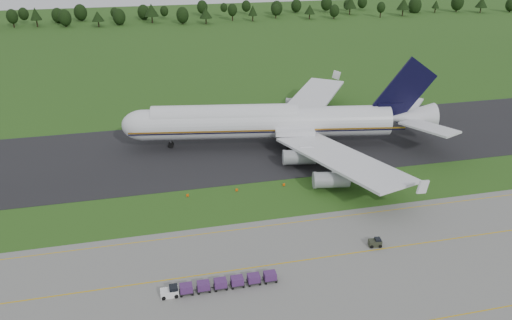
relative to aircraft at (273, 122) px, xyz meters
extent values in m
plane|color=#254C16|center=(-15.49, -27.86, -6.57)|extent=(600.00, 600.00, 0.00)
cube|color=slate|center=(-15.49, -61.86, -6.54)|extent=(300.00, 52.00, 0.06)
cube|color=black|center=(-15.49, 0.14, -6.53)|extent=(300.00, 40.00, 0.08)
cube|color=#C59A0B|center=(-15.49, -49.86, -6.51)|extent=(300.00, 0.25, 0.01)
cube|color=#C59A0B|center=(-15.49, -37.86, -6.51)|extent=(120.00, 0.20, 0.01)
cylinder|color=black|center=(-100.82, 199.40, -4.53)|extent=(0.70, 0.70, 4.09)
sphere|color=black|center=(-100.82, 199.40, -0.32)|extent=(6.35, 6.35, 6.35)
cylinder|color=black|center=(-88.02, 198.33, -4.59)|extent=(0.70, 0.70, 3.97)
cone|color=black|center=(-88.02, 198.33, 0.92)|extent=(6.38, 6.38, 7.05)
cylinder|color=black|center=(-71.88, 194.71, -4.87)|extent=(0.70, 0.70, 3.41)
sphere|color=black|center=(-71.88, 194.71, -1.37)|extent=(7.25, 7.25, 7.25)
cylinder|color=black|center=(-53.48, 190.64, -4.98)|extent=(0.70, 0.70, 3.19)
cone|color=black|center=(-53.48, 190.64, -0.54)|extent=(7.14, 7.14, 5.67)
cylinder|color=black|center=(-41.74, 194.12, -5.03)|extent=(0.70, 0.70, 3.08)
sphere|color=black|center=(-41.74, 194.12, -1.86)|extent=(7.34, 7.34, 7.34)
cylinder|color=black|center=(-22.77, 196.18, -4.53)|extent=(0.70, 0.70, 4.09)
cone|color=black|center=(-22.77, 196.18, 1.16)|extent=(8.40, 8.40, 7.28)
cylinder|color=black|center=(-5.14, 188.90, -4.87)|extent=(0.70, 0.70, 3.40)
sphere|color=black|center=(-5.14, 188.90, -1.38)|extent=(7.31, 7.31, 7.31)
cylinder|color=black|center=(8.34, 186.32, -4.90)|extent=(0.70, 0.70, 3.35)
cone|color=black|center=(8.34, 186.32, -0.25)|extent=(7.54, 7.54, 5.95)
cylinder|color=black|center=(25.79, 193.56, -4.44)|extent=(0.70, 0.70, 4.27)
sphere|color=black|center=(25.79, 193.56, -0.05)|extent=(5.80, 5.80, 5.80)
cylinder|color=black|center=(37.55, 189.01, -4.85)|extent=(0.70, 0.70, 3.44)
cone|color=black|center=(37.55, 189.01, -0.07)|extent=(5.58, 5.58, 6.12)
cylinder|color=black|center=(54.14, 196.30, -4.87)|extent=(0.70, 0.70, 3.41)
sphere|color=black|center=(54.14, 196.30, -1.37)|extent=(5.47, 5.47, 5.47)
cylinder|color=black|center=(73.97, 188.80, -4.98)|extent=(0.70, 0.70, 3.19)
cone|color=black|center=(73.97, 188.80, -0.55)|extent=(6.67, 6.67, 5.66)
cylinder|color=black|center=(89.31, 186.02, -4.95)|extent=(0.70, 0.70, 3.25)
sphere|color=black|center=(89.31, 186.02, -1.61)|extent=(6.05, 6.05, 6.05)
cylinder|color=black|center=(105.61, 199.67, -4.47)|extent=(0.70, 0.70, 4.20)
cone|color=black|center=(105.61, 199.67, 1.37)|extent=(8.34, 8.34, 7.47)
cylinder|color=black|center=(119.99, 184.22, -4.50)|extent=(0.70, 0.70, 4.14)
sphere|color=black|center=(119.99, 184.22, -0.25)|extent=(5.28, 5.28, 5.28)
cylinder|color=black|center=(136.94, 186.82, -4.54)|extent=(0.70, 0.70, 4.07)
cone|color=black|center=(136.94, 186.82, 1.11)|extent=(8.35, 8.35, 7.23)
cylinder|color=black|center=(151.40, 197.54, -5.11)|extent=(0.70, 0.70, 2.92)
sphere|color=black|center=(151.40, 197.54, -2.10)|extent=(8.59, 8.59, 8.59)
cylinder|color=black|center=(165.36, 194.91, -5.12)|extent=(0.70, 0.70, 2.90)
cone|color=black|center=(165.36, 194.91, -1.10)|extent=(5.10, 5.10, 5.15)
cylinder|color=black|center=(180.65, 193.57, -4.49)|extent=(0.70, 0.70, 4.17)
sphere|color=black|center=(180.65, 193.57, -0.20)|extent=(8.31, 8.31, 8.31)
cylinder|color=black|center=(194.64, 187.11, -4.81)|extent=(0.70, 0.70, 3.53)
cone|color=black|center=(194.64, 187.11, 0.10)|extent=(8.06, 8.06, 6.28)
cylinder|color=black|center=(215.89, 185.14, -4.97)|extent=(0.70, 0.70, 3.20)
sphere|color=black|center=(215.89, 185.14, -1.68)|extent=(6.86, 6.86, 6.86)
cylinder|color=silver|center=(-1.48, 0.25, -0.23)|extent=(63.79, 18.45, 7.87)
cylinder|color=silver|center=(-12.25, 2.10, 1.62)|extent=(37.65, 12.32, 6.14)
sphere|color=silver|center=(-32.71, 5.60, -0.23)|extent=(7.87, 7.87, 7.87)
cone|color=silver|center=(35.68, -6.11, 0.31)|extent=(13.11, 9.40, 7.47)
cube|color=#B87A1B|center=(-2.15, -3.64, -0.89)|extent=(68.93, 11.87, 0.38)
cube|color=silver|center=(9.49, -22.80, -1.22)|extent=(20.90, 38.72, 0.60)
cube|color=silver|center=(16.53, 18.34, -1.22)|extent=(30.56, 36.54, 0.60)
cylinder|color=gray|center=(2.60, -14.41, -3.95)|extent=(8.13, 4.74, 3.50)
cylinder|color=gray|center=(5.76, -27.15, -3.95)|extent=(8.13, 4.74, 3.50)
cylinder|color=gray|center=(7.25, 12.73, -3.95)|extent=(8.13, 4.74, 3.50)
cylinder|color=gray|center=(14.47, 23.68, -3.95)|extent=(8.13, 4.74, 3.50)
cube|color=black|center=(33.00, -5.65, 7.67)|extent=(15.81, 3.28, 17.54)
cube|color=silver|center=(35.91, -14.46, 0.64)|extent=(10.95, 15.42, 0.49)
cube|color=silver|center=(38.68, 1.69, 0.64)|extent=(13.94, 14.60, 0.49)
cylinder|color=slate|center=(-26.25, 4.50, -5.37)|extent=(0.39, 0.39, 2.40)
cylinder|color=black|center=(-26.25, 4.50, -5.86)|extent=(1.57, 1.21, 1.42)
cylinder|color=slate|center=(4.15, -5.70, -5.37)|extent=(0.39, 0.39, 2.40)
cylinder|color=black|center=(4.15, -5.70, -5.86)|extent=(1.57, 1.21, 1.42)
cylinder|color=slate|center=(5.81, 3.99, -5.37)|extent=(0.39, 0.39, 2.40)
cylinder|color=black|center=(5.81, 3.99, -5.86)|extent=(1.57, 1.21, 1.42)
cube|color=white|center=(-30.91, -53.86, -5.92)|extent=(2.80, 1.51, 1.19)
cylinder|color=black|center=(-31.88, -54.62, -6.19)|extent=(0.65, 0.24, 0.65)
cube|color=black|center=(-28.33, -53.86, -6.13)|extent=(2.16, 1.62, 0.13)
cube|color=#452258|center=(-28.33, -53.86, -5.49)|extent=(1.94, 1.51, 1.19)
cylinder|color=black|center=(-29.19, -54.62, -6.33)|extent=(0.37, 0.16, 0.37)
cube|color=black|center=(-25.63, -53.86, -6.13)|extent=(2.16, 1.62, 0.13)
cube|color=#452258|center=(-25.63, -53.86, -5.49)|extent=(1.94, 1.51, 1.19)
cylinder|color=black|center=(-26.49, -54.62, -6.33)|extent=(0.37, 0.16, 0.37)
cube|color=black|center=(-22.94, -53.86, -6.13)|extent=(2.16, 1.62, 0.13)
cube|color=#452258|center=(-22.94, -53.86, -5.49)|extent=(1.94, 1.51, 1.19)
cylinder|color=black|center=(-23.80, -54.62, -6.33)|extent=(0.37, 0.16, 0.37)
cube|color=black|center=(-20.24, -53.86, -6.13)|extent=(2.16, 1.62, 0.13)
cube|color=#452258|center=(-20.24, -53.86, -5.49)|extent=(1.94, 1.51, 1.19)
cylinder|color=black|center=(-21.10, -54.62, -6.33)|extent=(0.37, 0.16, 0.37)
cube|color=black|center=(-17.55, -53.86, -6.13)|extent=(2.16, 1.62, 0.13)
cube|color=#452258|center=(-17.55, -53.86, -5.49)|extent=(1.94, 1.51, 1.19)
cylinder|color=black|center=(-18.41, -54.62, -6.33)|extent=(0.37, 0.16, 0.37)
cube|color=black|center=(-14.85, -53.86, -6.13)|extent=(2.16, 1.62, 0.13)
cube|color=#452258|center=(-14.85, -53.86, -5.49)|extent=(1.94, 1.51, 1.19)
cylinder|color=black|center=(-15.72, -54.62, -6.33)|extent=(0.37, 0.16, 0.37)
cylinder|color=black|center=(-30.91, -53.86, -6.19)|extent=(0.65, 0.24, 0.65)
cube|color=#2A2E20|center=(5.93, -48.71, -5.90)|extent=(2.36, 1.59, 1.22)
cylinder|color=black|center=(5.15, -49.37, -6.20)|extent=(0.62, 0.22, 0.62)
cylinder|color=black|center=(6.70, -48.04, -6.20)|extent=(0.62, 0.22, 0.62)
cube|color=#EA5207|center=(-24.87, -22.78, -6.27)|extent=(0.50, 0.12, 0.60)
cube|color=black|center=(-24.87, -22.78, -6.55)|extent=(0.30, 0.30, 0.04)
cube|color=#EA5207|center=(-14.21, -22.78, -6.27)|extent=(0.50, 0.12, 0.60)
cube|color=black|center=(-14.21, -22.78, -6.55)|extent=(0.30, 0.30, 0.04)
cube|color=#EA5207|center=(-3.56, -22.78, -6.27)|extent=(0.50, 0.12, 0.60)
cube|color=black|center=(-3.56, -22.78, -6.55)|extent=(0.30, 0.30, 0.04)
camera|label=1|loc=(-31.80, -116.49, 45.24)|focal=35.00mm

